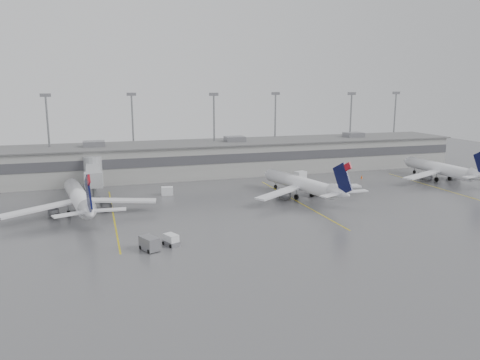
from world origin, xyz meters
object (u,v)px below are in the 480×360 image
object	(u,v)px
baggage_tug	(171,241)
jet_mid_left	(80,198)
jet_mid_right	(303,184)
jet_far_right	(442,169)

from	to	relation	value
baggage_tug	jet_mid_left	bearing A→B (deg)	96.51
jet_mid_right	baggage_tug	xyz separation A→B (m)	(-30.16, -20.77, -2.23)
baggage_tug	jet_mid_right	bearing A→B (deg)	10.12
jet_far_right	baggage_tug	world-z (taller)	jet_far_right
baggage_tug	jet_far_right	bearing A→B (deg)	-3.35
jet_mid_left	baggage_tug	xyz separation A→B (m)	(12.61, -21.03, -2.33)
jet_mid_right	jet_mid_left	bearing A→B (deg)	167.46
jet_mid_left	jet_far_right	xyz separation A→B (m)	(82.06, 5.76, -0.09)
jet_mid_right	jet_far_right	distance (m)	39.75
jet_far_right	baggage_tug	distance (m)	74.47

